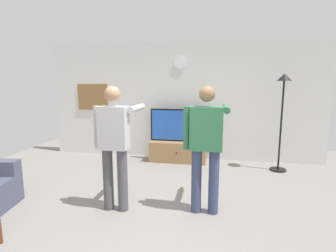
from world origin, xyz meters
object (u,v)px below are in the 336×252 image
television (178,125)px  person_standing_nearer_couch (206,142)px  tv_stand (178,151)px  framed_picture (93,97)px  person_standing_nearer_lamp (114,142)px  floor_lamp (283,102)px  wall_clock (180,62)px

television → person_standing_nearer_couch: (0.70, -2.34, 0.17)m
tv_stand → framed_picture: size_ratio=1.63×
tv_stand → person_standing_nearer_lamp: 2.60m
television → floor_lamp: size_ratio=0.65×
television → floor_lamp: bearing=-8.2°
framed_picture → floor_lamp: 4.31m
floor_lamp → person_standing_nearer_lamp: size_ratio=1.12×
framed_picture → tv_stand: bearing=-7.8°
wall_clock → framed_picture: wall_clock is taller
framed_picture → person_standing_nearer_lamp: (1.63, -2.73, -0.45)m
television → floor_lamp: (2.12, -0.30, 0.57)m
tv_stand → person_standing_nearer_lamp: bearing=-102.4°
wall_clock → framed_picture: 2.30m
tv_stand → floor_lamp: (2.12, -0.26, 1.17)m
wall_clock → person_standing_nearer_couch: size_ratio=0.16×
television → wall_clock: size_ratio=4.57×
tv_stand → television: television is taller
tv_stand → framed_picture: bearing=172.2°
person_standing_nearer_lamp → person_standing_nearer_couch: 1.25m
floor_lamp → person_standing_nearer_lamp: floor_lamp is taller
floor_lamp → person_standing_nearer_lamp: 3.45m
person_standing_nearer_lamp → television: bearing=77.8°
wall_clock → person_standing_nearer_couch: (0.70, -2.58, -1.24)m
television → framed_picture: framed_picture is taller
tv_stand → wall_clock: wall_clock is taller
person_standing_nearer_lamp → person_standing_nearer_couch: bearing=6.5°
person_standing_nearer_lamp → person_standing_nearer_couch: (1.24, 0.14, 0.01)m
person_standing_nearer_lamp → floor_lamp: bearing=39.3°
floor_lamp → person_standing_nearer_couch: (-1.41, -2.03, -0.40)m
wall_clock → television: bearing=-90.0°
television → framed_picture: size_ratio=1.64×
tv_stand → television: (0.00, 0.05, 0.60)m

